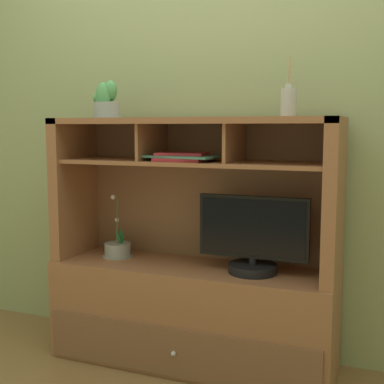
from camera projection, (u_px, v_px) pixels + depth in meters
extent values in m
cube|color=brown|center=(192.00, 363.00, 2.66)|extent=(6.00, 6.00, 0.02)
cube|color=#929E69|center=(210.00, 88.00, 2.71)|extent=(6.00, 0.02, 2.80)
cube|color=#935C3B|center=(192.00, 314.00, 2.63)|extent=(1.43, 0.44, 0.51)
cube|color=brown|center=(174.00, 353.00, 2.44)|extent=(1.37, 0.01, 0.24)
sphere|color=silver|center=(173.00, 354.00, 2.42)|extent=(0.02, 0.02, 0.02)
cube|color=#935C3B|center=(75.00, 187.00, 2.80)|extent=(0.06, 0.39, 0.73)
cube|color=#935C3B|center=(334.00, 200.00, 2.30)|extent=(0.06, 0.39, 0.73)
cube|color=brown|center=(205.00, 191.00, 2.73)|extent=(1.37, 0.02, 0.70)
cube|color=#935C3B|center=(192.00, 121.00, 2.51)|extent=(1.43, 0.39, 0.03)
cube|color=#935C3B|center=(192.00, 163.00, 2.53)|extent=(1.31, 0.36, 0.02)
cube|color=#935C3B|center=(152.00, 142.00, 2.60)|extent=(0.02, 0.34, 0.18)
cube|color=#935C3B|center=(235.00, 143.00, 2.44)|extent=(0.02, 0.34, 0.18)
cylinder|color=black|center=(253.00, 268.00, 2.46)|extent=(0.23, 0.23, 0.04)
cylinder|color=black|center=(253.00, 261.00, 2.45)|extent=(0.04, 0.04, 0.03)
cube|color=black|center=(253.00, 227.00, 2.43)|extent=(0.53, 0.03, 0.30)
cube|color=black|center=(252.00, 228.00, 2.42)|extent=(0.50, 0.00, 0.27)
cylinder|color=gray|center=(118.00, 250.00, 2.77)|extent=(0.14, 0.14, 0.07)
cylinder|color=gray|center=(118.00, 256.00, 2.77)|extent=(0.16, 0.16, 0.01)
cylinder|color=#4C6B38|center=(117.00, 220.00, 2.75)|extent=(0.01, 0.03, 0.25)
sphere|color=silver|center=(117.00, 220.00, 2.75)|extent=(0.02, 0.02, 0.02)
sphere|color=silver|center=(114.00, 197.00, 2.73)|extent=(0.02, 0.02, 0.02)
ellipsoid|color=#216A35|center=(119.00, 238.00, 2.74)|extent=(0.04, 0.05, 0.09)
ellipsoid|color=#216A35|center=(121.00, 237.00, 2.76)|extent=(0.04, 0.05, 0.10)
cube|color=#A52630|center=(185.00, 159.00, 2.50)|extent=(0.24, 0.25, 0.02)
cube|color=#417865|center=(184.00, 156.00, 2.49)|extent=(0.38, 0.27, 0.01)
cube|color=#A2262F|center=(182.00, 154.00, 2.49)|extent=(0.25, 0.19, 0.01)
cylinder|color=#B4B2A9|center=(289.00, 103.00, 2.35)|extent=(0.07, 0.07, 0.13)
cylinder|color=#B4B2A9|center=(289.00, 86.00, 2.34)|extent=(0.03, 0.03, 0.02)
cylinder|color=tan|center=(290.00, 72.00, 2.33)|extent=(0.00, 0.02, 0.14)
cylinder|color=tan|center=(289.00, 72.00, 2.34)|extent=(0.02, 0.00, 0.14)
cylinder|color=tan|center=(288.00, 72.00, 2.33)|extent=(0.00, 0.04, 0.14)
cylinder|color=tan|center=(289.00, 72.00, 2.33)|extent=(0.03, 0.00, 0.14)
cylinder|color=#919A98|center=(107.00, 110.00, 2.65)|extent=(0.13, 0.13, 0.08)
cylinder|color=#919A98|center=(107.00, 118.00, 2.66)|extent=(0.15, 0.15, 0.01)
ellipsoid|color=#4E9957|center=(111.00, 90.00, 2.63)|extent=(0.07, 0.07, 0.09)
ellipsoid|color=#4E9957|center=(111.00, 92.00, 2.67)|extent=(0.05, 0.06, 0.09)
ellipsoid|color=#4E9957|center=(100.00, 98.00, 2.67)|extent=(0.08, 0.08, 0.06)
ellipsoid|color=#4E9957|center=(103.00, 96.00, 2.63)|extent=(0.08, 0.07, 0.14)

